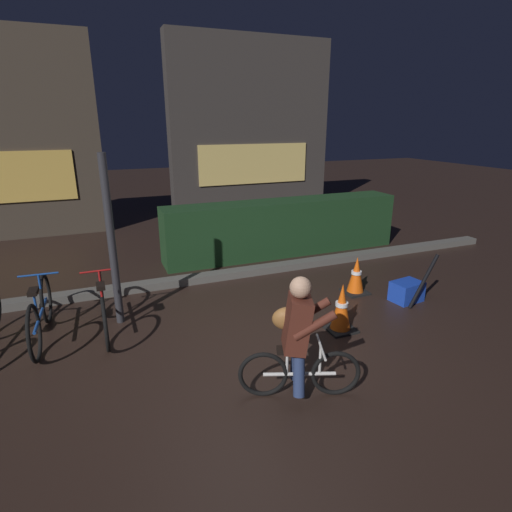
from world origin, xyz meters
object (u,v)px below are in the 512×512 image
at_px(closed_umbrella, 424,281).
at_px(street_post, 112,243).
at_px(parked_bike_center_left, 103,307).
at_px(traffic_cone_far, 356,276).
at_px(traffic_cone_near, 341,308).
at_px(cyclist, 298,337).
at_px(parked_bike_left_mid, 40,313).
at_px(blue_crate, 407,291).

bearing_deg(closed_umbrella, street_post, 168.45).
relative_size(parked_bike_center_left, traffic_cone_far, 2.72).
bearing_deg(traffic_cone_near, parked_bike_center_left, 158.38).
bearing_deg(cyclist, closed_umbrella, 43.33).
bearing_deg(traffic_cone_near, cyclist, -140.18).
xyz_separation_m(street_post, cyclist, (1.48, -2.24, -0.48)).
bearing_deg(cyclist, traffic_cone_near, 60.32).
distance_m(traffic_cone_near, closed_umbrella, 1.47).
xyz_separation_m(parked_bike_left_mid, parked_bike_center_left, (0.72, -0.07, -0.01)).
bearing_deg(traffic_cone_far, street_post, 174.08).
height_order(blue_crate, cyclist, cyclist).
distance_m(parked_bike_center_left, closed_umbrella, 4.37).
distance_m(traffic_cone_far, closed_umbrella, 0.98).
distance_m(parked_bike_left_mid, parked_bike_center_left, 0.72).
distance_m(parked_bike_center_left, cyclist, 2.66).
distance_m(traffic_cone_far, blue_crate, 0.77).
bearing_deg(cyclist, parked_bike_center_left, 149.72).
height_order(parked_bike_center_left, cyclist, cyclist).
height_order(traffic_cone_far, closed_umbrella, closed_umbrella).
height_order(parked_bike_left_mid, blue_crate, parked_bike_left_mid).
bearing_deg(blue_crate, closed_umbrella, -79.19).
xyz_separation_m(parked_bike_left_mid, cyclist, (2.39, -2.12, 0.28)).
relative_size(parked_bike_left_mid, traffic_cone_near, 2.59).
relative_size(traffic_cone_near, traffic_cone_far, 1.08).
distance_m(traffic_cone_near, traffic_cone_far, 1.29).
bearing_deg(blue_crate, cyclist, -152.21).
relative_size(parked_bike_left_mid, cyclist, 1.33).
relative_size(parked_bike_left_mid, parked_bike_center_left, 1.03).
bearing_deg(cyclist, street_post, 143.96).
xyz_separation_m(traffic_cone_far, closed_umbrella, (0.58, -0.79, 0.11)).
distance_m(cyclist, closed_umbrella, 2.82).
bearing_deg(blue_crate, parked_bike_center_left, 170.44).
height_order(traffic_cone_near, cyclist, cyclist).
height_order(traffic_cone_far, blue_crate, traffic_cone_far).
bearing_deg(blue_crate, street_post, 167.39).
bearing_deg(parked_bike_center_left, traffic_cone_near, -111.74).
height_order(parked_bike_left_mid, traffic_cone_near, parked_bike_left_mid).
bearing_deg(traffic_cone_far, parked_bike_center_left, 177.33).
distance_m(street_post, parked_bike_center_left, 0.82).
height_order(street_post, closed_umbrella, street_post).
xyz_separation_m(parked_bike_left_mid, blue_crate, (4.93, -0.78, -0.20)).
bearing_deg(cyclist, parked_bike_left_mid, 158.90).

